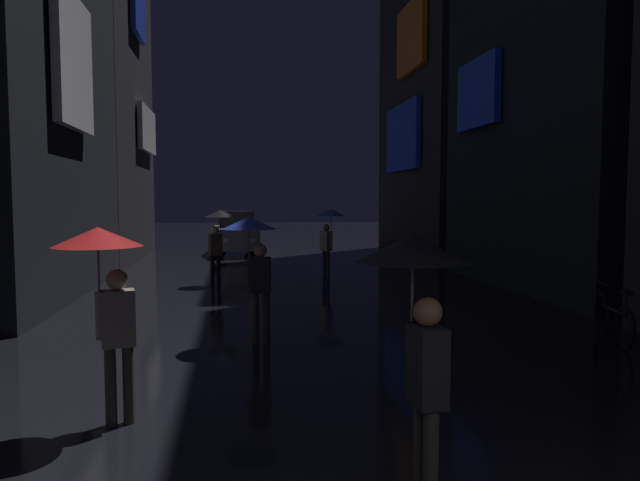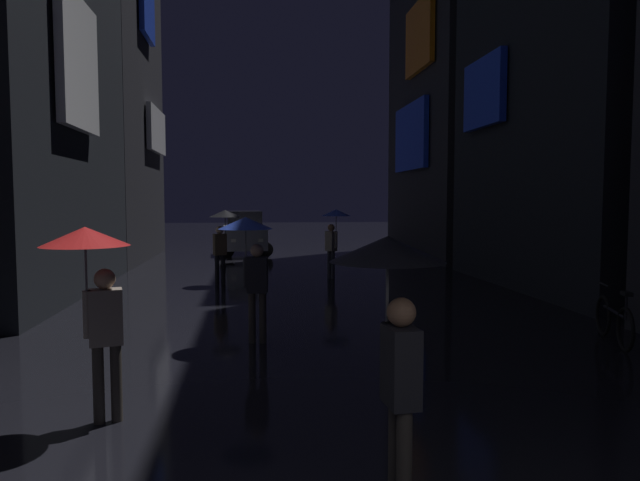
% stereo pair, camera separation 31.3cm
% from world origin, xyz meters
% --- Properties ---
extents(building_left_far, '(4.25, 8.49, 14.51)m').
position_xyz_m(building_left_far, '(-7.49, 22.25, 7.26)').
color(building_left_far, black).
rests_on(building_left_far, ground).
extents(pedestrian_midstreet_left_black, '(0.90, 0.90, 2.12)m').
position_xyz_m(pedestrian_midstreet_left_black, '(-2.17, 14.77, 1.67)').
color(pedestrian_midstreet_left_black, black).
rests_on(pedestrian_midstreet_left_black, ground).
extents(pedestrian_foreground_right_red, '(0.90, 0.90, 2.12)m').
position_xyz_m(pedestrian_foreground_right_red, '(-3.07, 4.66, 1.67)').
color(pedestrian_foreground_right_red, '#38332D').
rests_on(pedestrian_foreground_right_red, ground).
extents(pedestrian_midstreet_centre_black, '(0.90, 0.90, 2.12)m').
position_xyz_m(pedestrian_midstreet_centre_black, '(-0.35, 2.70, 1.67)').
color(pedestrian_midstreet_centre_black, '#38332D').
rests_on(pedestrian_midstreet_centre_black, ground).
extents(pedestrian_far_right_blue, '(0.90, 0.90, 2.12)m').
position_xyz_m(pedestrian_far_right_blue, '(1.11, 15.55, 1.67)').
color(pedestrian_far_right_blue, '#2D2D38').
rests_on(pedestrian_far_right_blue, ground).
extents(pedestrian_foreground_left_blue, '(0.90, 0.90, 2.12)m').
position_xyz_m(pedestrian_foreground_left_blue, '(-1.44, 7.96, 1.67)').
color(pedestrian_foreground_left_blue, '#38332D').
rests_on(pedestrian_foreground_left_blue, ground).
extents(bicycle_parked_at_storefront, '(0.58, 1.76, 0.96)m').
position_xyz_m(bicycle_parked_at_storefront, '(4.60, 7.20, 0.39)').
color(bicycle_parked_at_storefront, black).
rests_on(bicycle_parked_at_storefront, ground).
extents(car_distant, '(2.45, 4.24, 1.92)m').
position_xyz_m(car_distant, '(-1.69, 23.77, 0.93)').
color(car_distant, '#99999E').
rests_on(car_distant, ground).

